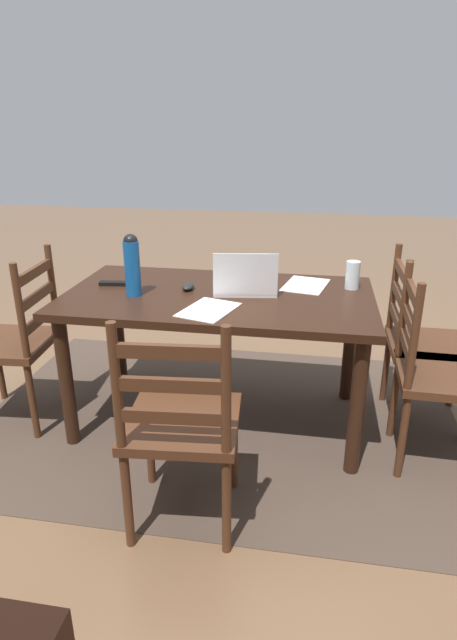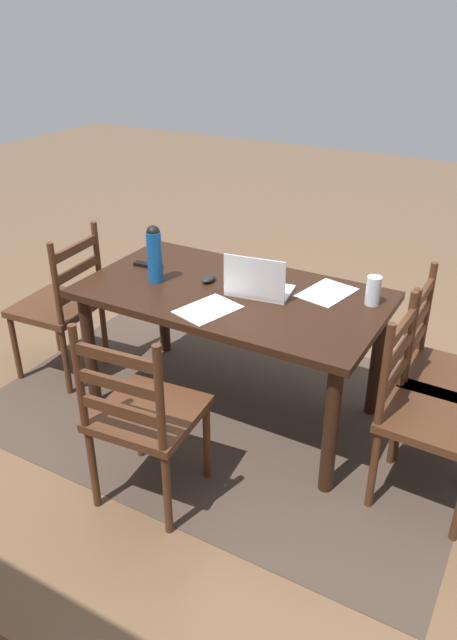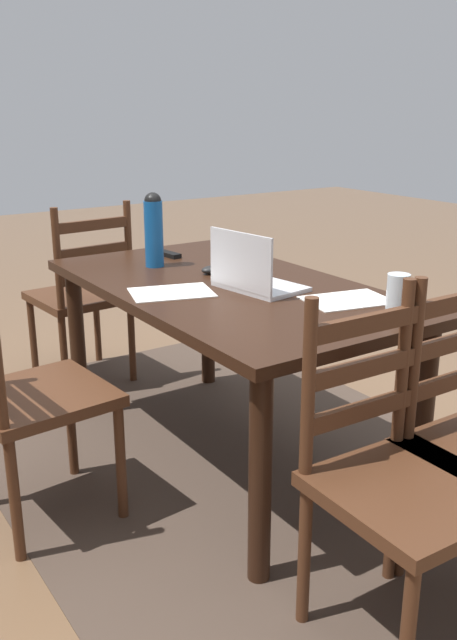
% 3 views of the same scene
% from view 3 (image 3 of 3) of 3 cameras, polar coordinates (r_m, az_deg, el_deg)
% --- Properties ---
extents(ground_plane, '(14.00, 14.00, 0.00)m').
position_cam_3_polar(ground_plane, '(2.92, -0.13, -11.10)').
color(ground_plane, brown).
extents(area_rug, '(2.62, 1.83, 0.01)m').
position_cam_3_polar(area_rug, '(2.91, -0.13, -11.05)').
color(area_rug, '#47382D').
rests_on(area_rug, ground).
extents(dining_table, '(1.57, 0.87, 0.74)m').
position_cam_3_polar(dining_table, '(2.67, -0.14, 1.10)').
color(dining_table, black).
rests_on(dining_table, ground).
extents(chair_far_head, '(0.48, 0.48, 0.95)m').
position_cam_3_polar(chair_far_head, '(2.40, -16.36, -6.13)').
color(chair_far_head, '#4C2B19').
rests_on(chair_far_head, ground).
extents(chair_left_far, '(0.45, 0.45, 0.95)m').
position_cam_3_polar(chair_left_far, '(1.88, 14.16, -12.89)').
color(chair_left_far, '#4C2B19').
rests_on(chair_left_far, ground).
extents(chair_right_far, '(0.47, 0.47, 0.95)m').
position_cam_3_polar(chair_right_far, '(3.57, -12.08, 1.94)').
color(chair_right_far, '#4C2B19').
rests_on(chair_right_far, ground).
extents(laptop, '(0.35, 0.26, 0.23)m').
position_cam_3_polar(laptop, '(2.53, 1.98, 3.75)').
color(laptop, silver).
rests_on(laptop, dining_table).
extents(water_bottle, '(0.08, 0.08, 0.31)m').
position_cam_3_polar(water_bottle, '(2.92, -6.26, 7.60)').
color(water_bottle, '#145199').
rests_on(water_bottle, dining_table).
extents(drinking_glass, '(0.07, 0.07, 0.15)m').
position_cam_3_polar(drinking_glass, '(2.26, 13.93, 1.92)').
color(drinking_glass, silver).
rests_on(drinking_glass, dining_table).
extents(computer_mouse, '(0.06, 0.10, 0.03)m').
position_cam_3_polar(computer_mouse, '(2.80, -1.33, 4.23)').
color(computer_mouse, black).
rests_on(computer_mouse, dining_table).
extents(tv_remote, '(0.17, 0.06, 0.02)m').
position_cam_3_polar(tv_remote, '(3.15, -5.18, 5.53)').
color(tv_remote, black).
rests_on(tv_remote, dining_table).
extents(paper_stack_left, '(0.27, 0.33, 0.00)m').
position_cam_3_polar(paper_stack_left, '(2.45, 9.90, 1.65)').
color(paper_stack_left, white).
rests_on(paper_stack_left, dining_table).
extents(paper_stack_right, '(0.29, 0.34, 0.00)m').
position_cam_3_polar(paper_stack_right, '(2.52, -4.78, 2.30)').
color(paper_stack_right, white).
rests_on(paper_stack_right, dining_table).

